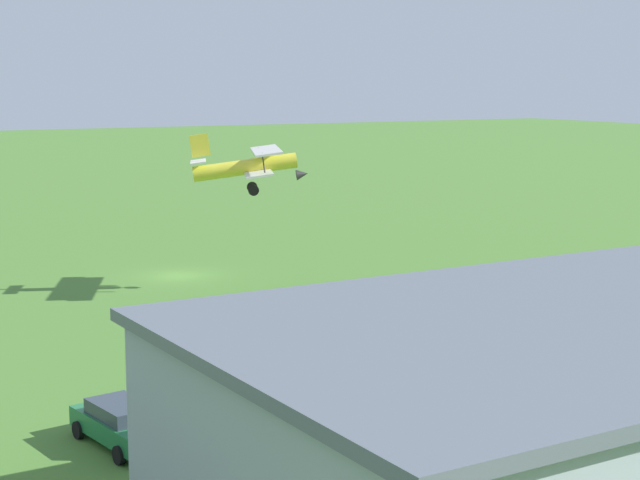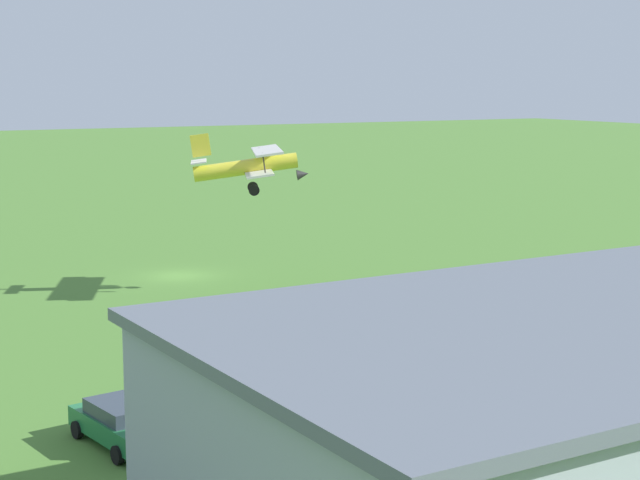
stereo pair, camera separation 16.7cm
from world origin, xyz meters
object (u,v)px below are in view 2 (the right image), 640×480
at_px(biplane, 251,165).
at_px(person_near_hangar_door, 534,330).
at_px(person_by_parked_cars, 245,380).
at_px(car_green, 120,423).

bearing_deg(biplane, person_near_hangar_door, 107.70).
relative_size(biplane, person_by_parked_cars, 4.56).
height_order(biplane, person_by_parked_cars, biplane).
distance_m(car_green, person_by_parked_cars, 6.51).
xyz_separation_m(car_green, person_near_hangar_door, (-21.23, -3.37, 0.06)).
relative_size(car_green, person_by_parked_cars, 2.99).
height_order(biplane, car_green, biplane).
distance_m(biplane, car_green, 27.66).
xyz_separation_m(person_by_parked_cars, person_near_hangar_door, (-15.29, -0.69, 0.07)).
bearing_deg(person_by_parked_cars, person_near_hangar_door, -177.40).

